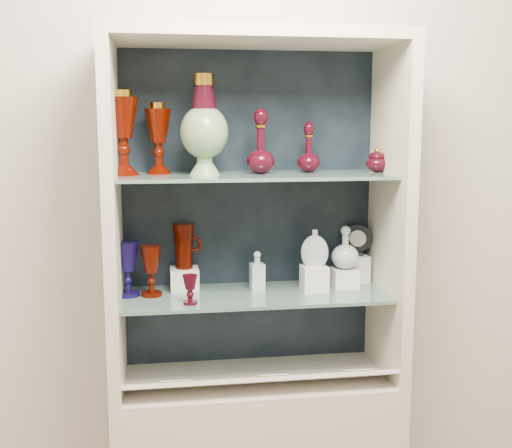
{
  "coord_description": "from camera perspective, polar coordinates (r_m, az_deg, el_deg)",
  "views": [
    {
      "loc": [
        -0.32,
        -0.62,
        1.64
      ],
      "look_at": [
        0.0,
        1.53,
        1.3
      ],
      "focal_mm": 45.0,
      "sensor_mm": 36.0,
      "label": 1
    }
  ],
  "objects": [
    {
      "name": "wall_back",
      "position": [
        2.4,
        -0.78,
        3.17
      ],
      "size": [
        3.5,
        0.02,
        2.8
      ],
      "primitive_type": "cube",
      "color": "beige",
      "rests_on": "ground"
    },
    {
      "name": "cabinet_back_panel",
      "position": [
        2.38,
        -0.68,
        1.3
      ],
      "size": [
        0.98,
        0.02,
        1.15
      ],
      "primitive_type": "cube",
      "color": "black",
      "rests_on": "cabinet_base"
    },
    {
      "name": "cabinet_side_left",
      "position": [
        2.18,
        -12.6,
        0.36
      ],
      "size": [
        0.04,
        0.4,
        1.15
      ],
      "primitive_type": "cube",
      "color": "beige",
      "rests_on": "cabinet_base"
    },
    {
      "name": "cabinet_side_right",
      "position": [
        2.31,
        11.84,
        0.89
      ],
      "size": [
        0.04,
        0.4,
        1.15
      ],
      "primitive_type": "cube",
      "color": "beige",
      "rests_on": "cabinet_base"
    },
    {
      "name": "cabinet_top_cap",
      "position": [
        2.19,
        0.0,
        16.25
      ],
      "size": [
        1.0,
        0.4,
        0.04
      ],
      "primitive_type": "cube",
      "color": "beige",
      "rests_on": "cabinet_side_left"
    },
    {
      "name": "shelf_lower",
      "position": [
        2.27,
        -0.08,
        -6.31
      ],
      "size": [
        0.92,
        0.34,
        0.01
      ],
      "primitive_type": "cube",
      "color": "slate",
      "rests_on": "cabinet_side_left"
    },
    {
      "name": "shelf_upper",
      "position": [
        2.2,
        -0.08,
        4.31
      ],
      "size": [
        0.92,
        0.34,
        0.01
      ],
      "primitive_type": "cube",
      "color": "slate",
      "rests_on": "cabinet_side_left"
    },
    {
      "name": "label_ledge",
      "position": [
        2.24,
        0.43,
        -13.73
      ],
      "size": [
        0.92,
        0.17,
        0.09
      ],
      "primitive_type": "cube",
      "rotation": [
        -0.44,
        0.0,
        0.0
      ],
      "color": "beige",
      "rests_on": "cabinet_base"
    },
    {
      "name": "label_card_0",
      "position": [
        2.3,
        8.89,
        -12.75
      ],
      "size": [
        0.1,
        0.06,
        0.03
      ],
      "primitive_type": "cube",
      "rotation": [
        -0.44,
        0.0,
        0.0
      ],
      "color": "white",
      "rests_on": "label_ledge"
    },
    {
      "name": "label_card_1",
      "position": [
        2.21,
        -7.19,
        -13.7
      ],
      "size": [
        0.1,
        0.06,
        0.03
      ],
      "primitive_type": "cube",
      "rotation": [
        -0.44,
        0.0,
        0.0
      ],
      "color": "white",
      "rests_on": "label_ledge"
    },
    {
      "name": "label_card_2",
      "position": [
        2.24,
        1.44,
        -13.32
      ],
      "size": [
        0.1,
        0.06,
        0.03
      ],
      "primitive_type": "cube",
      "rotation": [
        -0.44,
        0.0,
        0.0
      ],
      "color": "white",
      "rests_on": "label_ledge"
    },
    {
      "name": "pedestal_lamp_left",
      "position": [
        2.19,
        -11.74,
        7.92
      ],
      "size": [
        0.14,
        0.14,
        0.28
      ],
      "primitive_type": null,
      "rotation": [
        0.0,
        0.0,
        0.31
      ],
      "color": "#470A00",
      "rests_on": "shelf_upper"
    },
    {
      "name": "pedestal_lamp_right",
      "position": [
        2.23,
        -8.68,
        7.51
      ],
      "size": [
        0.09,
        0.09,
        0.24
      ],
      "primitive_type": null,
      "rotation": [
        0.0,
        0.0,
        -0.02
      ],
      "color": "#470A00",
      "rests_on": "shelf_upper"
    },
    {
      "name": "enamel_urn",
      "position": [
        2.17,
        -4.63,
        8.78
      ],
      "size": [
        0.16,
        0.16,
        0.33
      ],
      "primitive_type": null,
      "rotation": [
        0.0,
        0.0,
        0.01
      ],
      "color": "#0A4629",
      "rests_on": "shelf_upper"
    },
    {
      "name": "ruby_decanter_a",
      "position": [
        2.2,
        0.41,
        7.72
      ],
      "size": [
        0.12,
        0.12,
        0.25
      ],
      "primitive_type": null,
      "rotation": [
        0.0,
        0.0,
        0.28
      ],
      "color": "#3F0714",
      "rests_on": "shelf_upper"
    },
    {
      "name": "ruby_decanter_b",
      "position": [
        2.27,
        4.71,
        6.96
      ],
      "size": [
        0.08,
        0.08,
        0.19
      ],
      "primitive_type": null,
      "rotation": [
        0.0,
        0.0,
        -0.03
      ],
      "color": "#3F0714",
      "rests_on": "shelf_upper"
    },
    {
      "name": "lidded_bowl",
      "position": [
        2.32,
        10.69,
        5.63
      ],
      "size": [
        0.09,
        0.09,
        0.09
      ],
      "primitive_type": null,
      "rotation": [
        0.0,
        0.0,
        -0.2
      ],
      "color": "#3F0714",
      "rests_on": "shelf_upper"
    },
    {
      "name": "cobalt_goblet",
      "position": [
        2.26,
        -11.34,
        -3.93
      ],
      "size": [
        0.08,
        0.08,
        0.19
      ],
      "primitive_type": null,
      "rotation": [
        0.0,
        0.0,
        -0.03
      ],
      "color": "#110A41",
      "rests_on": "shelf_lower"
    },
    {
      "name": "ruby_goblet_tall",
      "position": [
        2.24,
        -9.3,
        -4.13
      ],
      "size": [
        0.1,
        0.1,
        0.18
      ],
      "primitive_type": null,
      "rotation": [
        0.0,
        0.0,
        -0.4
      ],
      "color": "#470A00",
      "rests_on": "shelf_lower"
    },
    {
      "name": "ruby_goblet_small",
      "position": [
        2.14,
        -5.88,
        -5.82
      ],
      "size": [
        0.06,
        0.06,
        0.1
      ],
      "primitive_type": null,
      "rotation": [
        0.0,
        0.0,
        0.33
      ],
      "color": "#3F0714",
      "rests_on": "shelf_lower"
    },
    {
      "name": "riser_ruby_pitcher",
      "position": [
        2.32,
        -6.37,
        -4.87
      ],
      "size": [
        0.1,
        0.1,
        0.08
      ],
      "primitive_type": "cube",
      "color": "silver",
      "rests_on": "shelf_lower"
    },
    {
      "name": "ruby_pitcher",
      "position": [
        2.29,
        -6.42,
        -1.94
      ],
      "size": [
        0.14,
        0.12,
        0.16
      ],
      "primitive_type": null,
      "rotation": [
        0.0,
        0.0,
        -0.38
      ],
      "color": "#470A00",
      "rests_on": "riser_ruby_pitcher"
    },
    {
      "name": "clear_square_bottle",
      "position": [
        2.29,
        0.11,
        -4.19
      ],
      "size": [
        0.05,
        0.05,
        0.14
      ],
      "primitive_type": null,
      "rotation": [
        0.0,
        0.0,
        0.08
      ],
      "color": "#AAC0C7",
      "rests_on": "shelf_lower"
    },
    {
      "name": "riser_flat_flask",
      "position": [
        2.3,
        5.2,
        -4.84
      ],
      "size": [
        0.09,
        0.09,
        0.09
      ],
      "primitive_type": "cube",
      "color": "silver",
      "rests_on": "shelf_lower"
    },
    {
      "name": "flat_flask",
      "position": [
        2.28,
        5.24,
        -2.07
      ],
      "size": [
        0.1,
        0.06,
        0.14
      ],
      "primitive_type": null,
      "rotation": [
        0.0,
        0.0,
        -0.26
      ],
      "color": "#ABB4BF",
      "rests_on": "riser_flat_flask"
    },
    {
      "name": "riser_clear_round_decanter",
      "position": [
        2.36,
        7.88,
        -4.78
      ],
      "size": [
        0.09,
        0.09,
        0.07
      ],
      "primitive_type": "cube",
      "color": "silver",
      "rests_on": "shelf_lower"
    },
    {
      "name": "clear_round_decanter",
      "position": [
        2.34,
        7.94,
        -2.17
      ],
      "size": [
        0.11,
        0.11,
        0.15
      ],
      "primitive_type": null,
      "rotation": [
        0.0,
        0.0,
        0.15
      ],
      "color": "#AAC0C7",
      "rests_on": "riser_clear_round_decanter"
    },
    {
      "name": "riser_cameo_medallion",
      "position": [
        2.45,
        8.98,
        -3.93
      ],
      "size": [
        0.08,
        0.08,
        0.1
      ],
      "primitive_type": "cube",
      "color": "silver",
      "rests_on": "shelf_lower"
    },
    {
      "name": "cameo_medallion",
      "position": [
        2.43,
        9.04,
        -1.38
      ],
      "size": [
        0.11,
        0.07,
        0.12
      ],
      "primitive_type": null,
      "rotation": [
        0.0,
        0.0,
        -0.33
      ],
      "color": "black",
      "rests_on": "riser_cameo_medallion"
    }
  ]
}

